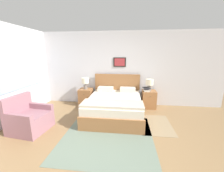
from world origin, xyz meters
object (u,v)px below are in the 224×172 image
at_px(armchair, 29,119).
at_px(table_lamp_by_door, 149,83).
at_px(nightstand_near_window, 86,97).
at_px(nightstand_by_door, 149,99).
at_px(bed, 115,105).
at_px(table_lamp_near_window, 85,82).

xyz_separation_m(armchair, table_lamp_by_door, (3.09, 1.82, 0.58)).
xyz_separation_m(nightstand_near_window, nightstand_by_door, (2.24, 0.00, 0.00)).
relative_size(nightstand_near_window, table_lamp_by_door, 1.50).
relative_size(bed, table_lamp_by_door, 4.89).
relative_size(nightstand_by_door, table_lamp_by_door, 1.50).
xyz_separation_m(nightstand_by_door, table_lamp_near_window, (-2.24, -0.01, 0.57)).
relative_size(armchair, nightstand_near_window, 1.43).
xyz_separation_m(bed, armchair, (-1.99, -1.09, -0.02)).
bearing_deg(table_lamp_near_window, table_lamp_by_door, 0.00).
distance_m(armchair, nightstand_by_door, 3.61).
bearing_deg(table_lamp_by_door, table_lamp_near_window, 180.00).
relative_size(table_lamp_near_window, table_lamp_by_door, 1.00).
height_order(nightstand_near_window, table_lamp_near_window, table_lamp_near_window).
distance_m(nightstand_near_window, nightstand_by_door, 2.24).
bearing_deg(nightstand_by_door, armchair, -149.47).
bearing_deg(armchair, nightstand_near_window, 161.34).
distance_m(bed, table_lamp_by_door, 1.44).
height_order(bed, armchair, bed).
bearing_deg(nightstand_near_window, table_lamp_by_door, -0.25).
xyz_separation_m(armchair, nightstand_by_door, (3.11, 1.83, 0.01)).
bearing_deg(table_lamp_near_window, nightstand_by_door, 0.25).
bearing_deg(nightstand_by_door, table_lamp_by_door, -144.72).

